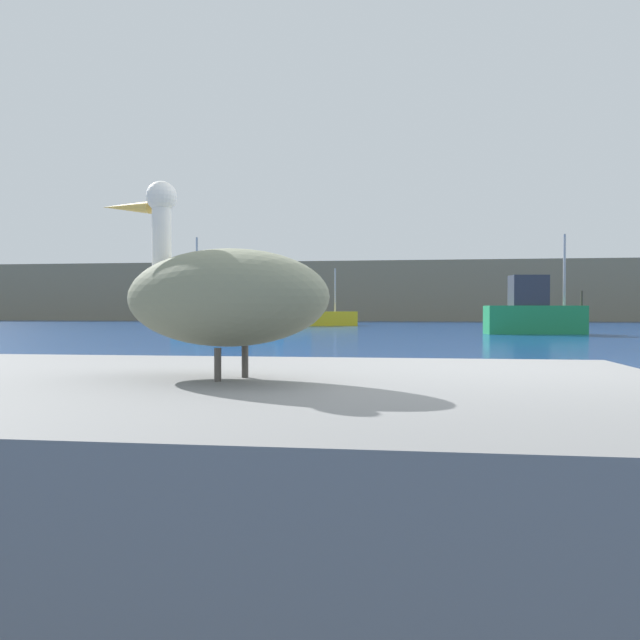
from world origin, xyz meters
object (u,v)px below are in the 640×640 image
fishing_boat_yellow (303,314)px  fishing_boat_green (533,312)px  pelican (220,295)px  fishing_boat_teal (228,315)px

fishing_boat_yellow → fishing_boat_green: bearing=-67.8°
pelican → fishing_boat_yellow: size_ratio=0.18×
pelican → fishing_boat_teal: size_ratio=0.20×
fishing_boat_green → fishing_boat_yellow: size_ratio=0.63×
pelican → fishing_boat_green: 28.90m
fishing_boat_teal → fishing_boat_yellow: fishing_boat_teal is taller
fishing_boat_teal → fishing_boat_green: size_ratio=1.40×
fishing_boat_green → fishing_boat_yellow: 19.68m
pelican → fishing_boat_teal: bearing=-50.2°
pelican → fishing_boat_yellow: (-6.55, 42.53, -0.29)m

